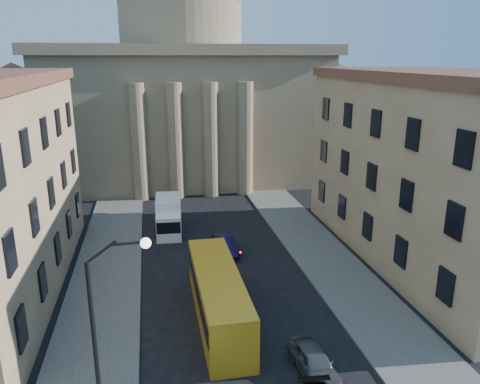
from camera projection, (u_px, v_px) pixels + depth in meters
name	position (u px, v px, depth m)	size (l,w,h in m)	color
sidewalk_left	(100.00, 312.00, 29.67)	(5.00, 60.00, 0.15)	#504E49
sidewalk_right	(351.00, 288.00, 32.79)	(5.00, 60.00, 0.15)	#504E49
church	(183.00, 86.00, 63.24)	(68.02, 28.76, 36.60)	#846E51
building_right	(439.00, 168.00, 36.07)	(11.60, 26.60, 14.70)	tan
street_lamp	(106.00, 322.00, 19.07)	(2.62, 0.44, 8.83)	black
car_right_far	(314.00, 362.00, 23.86)	(1.64, 4.07, 1.39)	#48484C
car_right_distant	(225.00, 245.00, 38.60)	(1.45, 4.16, 1.37)	black
city_bus	(218.00, 295.00, 28.50)	(2.63, 11.20, 3.16)	orange
box_truck	(169.00, 217.00, 43.11)	(2.49, 5.76, 3.11)	white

